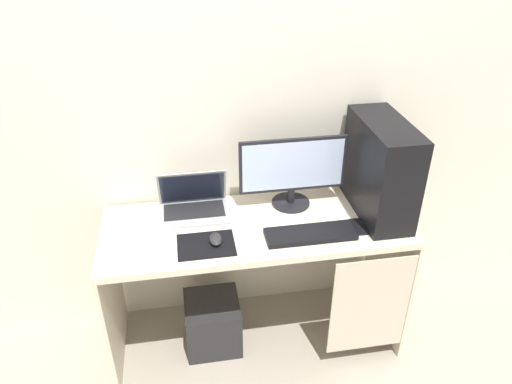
{
  "coord_description": "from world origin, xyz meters",
  "views": [
    {
      "loc": [
        -0.32,
        -1.89,
        2.09
      ],
      "look_at": [
        0.0,
        0.0,
        0.94
      ],
      "focal_mm": 33.9,
      "sensor_mm": 36.0,
      "label": 1
    }
  ],
  "objects": [
    {
      "name": "monitor",
      "position": [
        0.21,
        0.14,
        0.95
      ],
      "size": [
        0.53,
        0.19,
        0.37
      ],
      "color": "black",
      "rests_on": "desk"
    },
    {
      "name": "wall_back",
      "position": [
        0.0,
        0.32,
        1.3
      ],
      "size": [
        4.0,
        0.05,
        2.6
      ],
      "color": "beige",
      "rests_on": "ground_plane"
    },
    {
      "name": "mousepad",
      "position": [
        -0.25,
        -0.13,
        0.76
      ],
      "size": [
        0.26,
        0.2,
        0.0
      ],
      "primitive_type": "cube",
      "color": "black",
      "rests_on": "desk"
    },
    {
      "name": "subwoofer",
      "position": [
        -0.24,
        -0.01,
        0.14
      ],
      "size": [
        0.29,
        0.29,
        0.29
      ],
      "primitive_type": "cube",
      "color": "#232326",
      "rests_on": "ground_plane"
    },
    {
      "name": "mouse_left",
      "position": [
        -0.21,
        -0.12,
        0.78
      ],
      "size": [
        0.06,
        0.1,
        0.03
      ],
      "primitive_type": "ellipsoid",
      "color": "#232326",
      "rests_on": "mousepad"
    },
    {
      "name": "keyboard",
      "position": [
        0.23,
        -0.14,
        0.77
      ],
      "size": [
        0.42,
        0.14,
        0.02
      ],
      "primitive_type": "cube",
      "color": "black",
      "rests_on": "desk"
    },
    {
      "name": "pc_tower",
      "position": [
        0.61,
        0.02,
        1.0
      ],
      "size": [
        0.21,
        0.5,
        0.47
      ],
      "primitive_type": "cube",
      "color": "black",
      "rests_on": "desk"
    },
    {
      "name": "ground_plane",
      "position": [
        0.0,
        0.0,
        0.0
      ],
      "size": [
        8.0,
        8.0,
        0.0
      ],
      "primitive_type": "plane",
      "color": "#9E9384"
    },
    {
      "name": "desk",
      "position": [
        0.02,
        -0.01,
        0.6
      ],
      "size": [
        1.48,
        0.56,
        0.76
      ],
      "color": "beige",
      "rests_on": "ground_plane"
    },
    {
      "name": "cell_phone",
      "position": [
        0.48,
        -0.11,
        0.76
      ],
      "size": [
        0.07,
        0.13,
        0.01
      ],
      "primitive_type": "cube",
      "color": "black",
      "rests_on": "desk"
    },
    {
      "name": "laptop",
      "position": [
        -0.29,
        0.16,
        0.8
      ],
      "size": [
        0.34,
        0.23,
        0.22
      ],
      "color": "#9EA3A8",
      "rests_on": "desk"
    }
  ]
}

